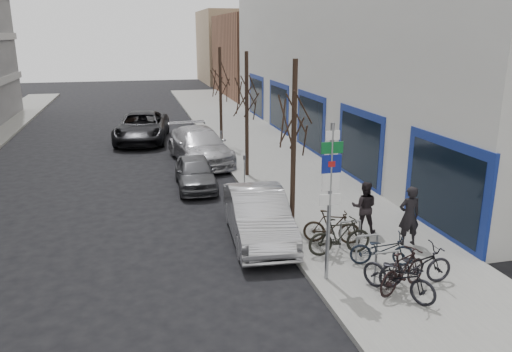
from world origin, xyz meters
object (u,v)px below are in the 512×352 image
highway_sign_pole (330,193)px  bike_near_right (403,270)px  bike_mid_curb (382,247)px  parked_car_back (200,146)px  parked_car_front (258,215)px  pedestrian_far (364,207)px  meter_front (283,212)px  bike_mid_inner (340,236)px  bike_rack (367,245)px  parked_car_mid (195,172)px  pedestrian_near (409,216)px  lane_car (142,127)px  bike_far_inner (332,227)px  meter_back (221,140)px  meter_mid (244,167)px  bike_far_curb (416,262)px  bike_near_left (399,273)px  tree_far (220,73)px  tree_mid (247,85)px  tree_near (294,106)px

highway_sign_pole → bike_near_right: highway_sign_pole is taller
bike_mid_curb → parked_car_back: size_ratio=0.30×
parked_car_front → pedestrian_far: bearing=-5.2°
meter_front → bike_mid_inner: size_ratio=0.68×
highway_sign_pole → bike_mid_curb: bearing=12.6°
bike_rack → pedestrian_far: (0.90, 2.08, 0.33)m
highway_sign_pole → parked_car_mid: bearing=103.6°
parked_car_front → pedestrian_near: (4.14, -1.77, 0.26)m
lane_car → bike_far_inner: bearing=-65.5°
meter_back → bike_mid_curb: meter_back is taller
meter_mid → bike_mid_inner: bearing=-81.0°
meter_mid → bike_mid_curb: (2.00, -8.12, -0.24)m
lane_car → bike_far_curb: bearing=-65.1°
bike_near_left → bike_far_curb: (0.67, 0.39, 0.01)m
lane_car → meter_mid: bearing=-62.3°
meter_front → pedestrian_far: 2.57m
meter_mid → bike_near_right: 9.69m
bike_rack → bike_mid_inner: bearing=126.8°
bike_rack → parked_car_front: 3.56m
highway_sign_pole → bike_near_left: size_ratio=2.17×
bike_near_right → pedestrian_near: size_ratio=0.99×
bike_far_curb → tree_far: bearing=6.3°
tree_mid → parked_car_front: (-1.20, -6.78, -3.31)m
tree_near → tree_mid: size_ratio=1.00×
bike_near_left → bike_far_curb: 0.78m
bike_rack → bike_mid_inner: size_ratio=1.22×
highway_sign_pole → meter_back: bearing=91.0°
tree_far → bike_mid_curb: tree_far is taller
tree_far → bike_near_right: size_ratio=3.08×
bike_mid_inner → pedestrian_near: bearing=-83.9°
highway_sign_pole → parked_car_mid: size_ratio=1.08×
highway_sign_pole → lane_car: 19.70m
bike_near_left → bike_mid_inner: size_ratio=1.04×
bike_mid_curb → parked_car_mid: (-3.95, 8.72, -0.01)m
bike_far_inner → meter_front: bearing=76.3°
bike_mid_curb → bike_far_inner: bearing=41.9°
highway_sign_pole → tree_mid: (0.20, 10.01, 1.65)m
tree_mid → parked_car_back: (-1.65, 3.32, -3.26)m
meter_back → bike_near_left: bearing=-84.0°
bike_far_curb → pedestrian_near: 2.57m
parked_car_front → lane_car: lane_car is taller
tree_near → parked_car_front: size_ratio=1.14×
tree_mid → meter_front: (-0.45, -7.00, -3.19)m
highway_sign_pole → tree_near: size_ratio=0.76×
bike_rack → bike_mid_inner: bike_mid_inner is taller
tree_near → tree_far: bearing=90.0°
parked_car_mid → parked_car_back: 4.29m
tree_mid → parked_car_back: 4.94m
tree_near → meter_mid: tree_near is taller
meter_back → pedestrian_near: size_ratio=0.70×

